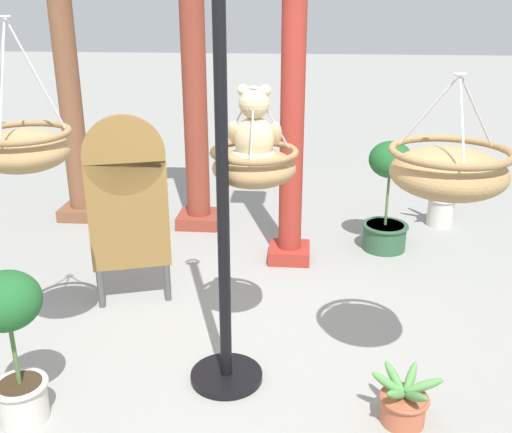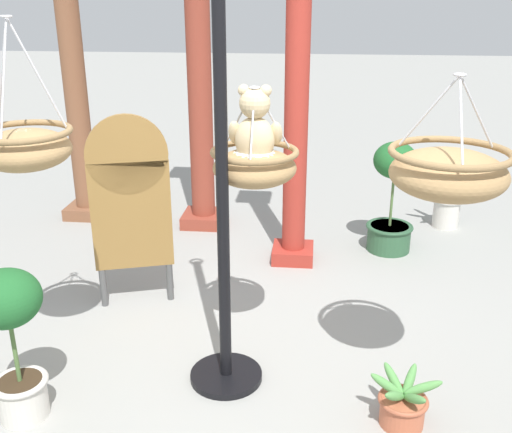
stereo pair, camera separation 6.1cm
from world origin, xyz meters
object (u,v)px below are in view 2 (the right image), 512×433
display_pole_central (224,253)px  potted_plant_flowering_red (12,332)px  teddy_bear (255,130)px  display_sign_board (130,196)px  hanging_basket_right_low (449,171)px  greenhouse_pillar_far_back (296,112)px  potted_plant_tall_leafy (392,198)px  potted_plant_conical_shrub (403,404)px  greenhouse_pillar_left (75,83)px  greenhouse_pillar_right (200,84)px  hanging_basket_left_high (25,147)px  hanging_basket_with_teddy (255,165)px  potted_plant_trailing_ivy (447,208)px

display_pole_central → potted_plant_flowering_red: (-1.07, -0.45, -0.31)m
teddy_bear → display_sign_board: size_ratio=0.31×
hanging_basket_right_low → greenhouse_pillar_far_back: greenhouse_pillar_far_back is taller
potted_plant_tall_leafy → potted_plant_conical_shrub: potted_plant_tall_leafy is taller
teddy_bear → hanging_basket_right_low: hanging_basket_right_low is taller
greenhouse_pillar_left → greenhouse_pillar_right: size_ratio=0.98×
hanging_basket_left_high → potted_plant_conical_shrub: 2.49m
hanging_basket_with_teddy → display_sign_board: 1.23m
hanging_basket_with_teddy → potted_plant_flowering_red: (-1.22, -0.70, -0.76)m
potted_plant_tall_leafy → potted_plant_conical_shrub: size_ratio=2.49×
greenhouse_pillar_far_back → display_sign_board: 1.52m
greenhouse_pillar_right → potted_plant_tall_leafy: 2.07m
greenhouse_pillar_left → teddy_bear: bearing=-49.6°
greenhouse_pillar_right → display_pole_central: bearing=-76.5°
hanging_basket_with_teddy → hanging_basket_right_low: 1.08m
greenhouse_pillar_right → potted_plant_flowering_red: greenhouse_pillar_right is taller
hanging_basket_left_high → potted_plant_tall_leafy: (2.27, 2.10, -0.94)m
potted_plant_conical_shrub → display_sign_board: 2.30m
hanging_basket_with_teddy → potted_plant_tall_leafy: bearing=60.4°
display_pole_central → potted_plant_tall_leafy: 2.42m
hanging_basket_left_high → greenhouse_pillar_left: (-0.79, 2.67, -0.05)m
display_sign_board → hanging_basket_with_teddy: bearing=-33.2°
display_pole_central → hanging_basket_right_low: size_ratio=4.37×
potted_plant_trailing_ivy → hanging_basket_with_teddy: bearing=-124.0°
greenhouse_pillar_right → greenhouse_pillar_far_back: bearing=-38.9°
display_pole_central → greenhouse_pillar_left: size_ratio=0.92×
teddy_bear → potted_plant_flowering_red: bearing=-149.5°
hanging_basket_with_teddy → hanging_basket_right_low: (1.00, -0.40, 0.11)m
display_pole_central → hanging_basket_left_high: size_ratio=3.28×
teddy_bear → hanging_basket_right_low: 1.09m
potted_plant_flowering_red → potted_plant_tall_leafy: size_ratio=0.88×
potted_plant_tall_leafy → potted_plant_conical_shrub: bearing=-94.1°
hanging_basket_with_teddy → display_sign_board: size_ratio=0.39×
greenhouse_pillar_right → display_sign_board: greenhouse_pillar_right is taller
potted_plant_trailing_ivy → hanging_basket_right_low: bearing=-103.2°
teddy_bear → potted_plant_trailing_ivy: (1.67, 2.45, -1.29)m
hanging_basket_right_low → greenhouse_pillar_far_back: 2.09m
display_pole_central → potted_plant_trailing_ivy: size_ratio=4.72×
greenhouse_pillar_far_back → greenhouse_pillar_right: bearing=141.1°
greenhouse_pillar_far_back → hanging_basket_left_high: bearing=-128.0°
display_sign_board → potted_plant_conical_shrub: bearing=-32.9°
hanging_basket_right_low → hanging_basket_with_teddy: bearing=158.2°
greenhouse_pillar_far_back → potted_plant_conical_shrub: greenhouse_pillar_far_back is taller
hanging_basket_right_low → greenhouse_pillar_left: size_ratio=0.21×
greenhouse_pillar_far_back → potted_plant_flowering_red: (-1.40, -2.22, -0.78)m
greenhouse_pillar_far_back → hanging_basket_with_teddy: bearing=-96.6°
hanging_basket_left_high → display_sign_board: (0.27, 0.90, -0.58)m
teddy_bear → display_sign_board: teddy_bear is taller
display_pole_central → greenhouse_pillar_right: bearing=103.5°
greenhouse_pillar_far_back → potted_plant_trailing_ivy: (1.49, 0.95, -1.11)m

